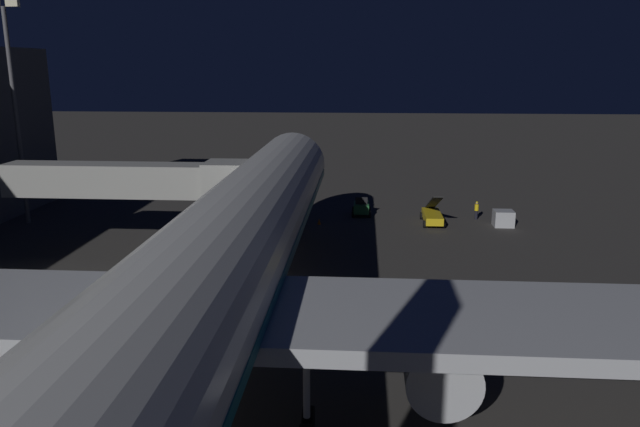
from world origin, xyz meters
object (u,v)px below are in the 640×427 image
ground_crew_under_port_wing (477,209)px  traffic_cone_nose_port (319,221)px  apron_floodlight_mast (14,100)px  jet_bridge (146,181)px  belt_loader (432,215)px  airliner_at_gate (210,281)px  traffic_cone_nose_starboard (273,221)px  pushback_tug (361,208)px  baggage_container_mid_row (503,218)px

ground_crew_under_port_wing → traffic_cone_nose_port: size_ratio=3.27×
apron_floodlight_mast → jet_bridge: bearing=149.3°
apron_floodlight_mast → belt_loader: size_ratio=2.59×
jet_bridge → apron_floodlight_mast: (15.10, -8.96, 5.61)m
airliner_at_gate → traffic_cone_nose_starboard: size_ratio=119.39×
pushback_tug → baggage_container_mid_row: 13.63m
baggage_container_mid_row → belt_loader: bearing=-4.2°
belt_loader → apron_floodlight_mast: bearing=3.7°
apron_floodlight_mast → traffic_cone_nose_starboard: apron_floodlight_mast is taller
apron_floodlight_mast → belt_loader: bearing=-176.3°
pushback_tug → ground_crew_under_port_wing: (-11.19, 0.78, 0.21)m
airliner_at_gate → apron_floodlight_mast: (25.50, -30.36, 5.70)m
jet_bridge → belt_loader: size_ratio=2.43×
airliner_at_gate → pushback_tug: size_ratio=28.52×
apron_floodlight_mast → ground_crew_under_port_wing: (-42.86, -4.45, -10.59)m
apron_floodlight_mast → baggage_container_mid_row: 46.24m
apron_floodlight_mast → ground_crew_under_port_wing: bearing=-174.1°
airliner_at_gate → baggage_container_mid_row: airliner_at_gate is taller
traffic_cone_nose_starboard → airliner_at_gate: bearing=94.0°
belt_loader → baggage_container_mid_row: size_ratio=4.36×
jet_bridge → traffic_cone_nose_port: bearing=-140.3°
belt_loader → ground_crew_under_port_wing: belt_loader is taller
jet_bridge → baggage_container_mid_row: bearing=-159.8°
jet_bridge → baggage_container_mid_row: 32.19m
jet_bridge → apron_floodlight_mast: size_ratio=0.94×
ground_crew_under_port_wing → traffic_cone_nose_starboard: (19.56, 2.96, -0.72)m
baggage_container_mid_row → traffic_cone_nose_starboard: (21.60, 0.52, -0.47)m
ground_crew_under_port_wing → airliner_at_gate: bearing=63.5°
traffic_cone_nose_port → jet_bridge: bearing=39.7°
pushback_tug → traffic_cone_nose_starboard: 9.17m
belt_loader → traffic_cone_nose_port: (10.69, 1.01, -0.57)m
traffic_cone_nose_starboard → ground_crew_under_port_wing: bearing=-171.4°
traffic_cone_nose_starboard → pushback_tug: bearing=-155.9°
airliner_at_gate → traffic_cone_nose_starboard: bearing=-86.0°
pushback_tug → traffic_cone_nose_starboard: bearing=24.1°
baggage_container_mid_row → ground_crew_under_port_wing: size_ratio=0.99×
belt_loader → traffic_cone_nose_port: 10.75m
jet_bridge → apron_floodlight_mast: 18.43m
jet_bridge → traffic_cone_nose_starboard: jet_bridge is taller
traffic_cone_nose_port → traffic_cone_nose_starboard: (4.40, 0.00, 0.00)m
jet_bridge → traffic_cone_nose_starboard: bearing=-128.1°
airliner_at_gate → traffic_cone_nose_port: size_ratio=119.39×
airliner_at_gate → pushback_tug: (-6.16, -35.59, -5.10)m
pushback_tug → traffic_cone_nose_port: (3.96, 3.73, -0.50)m
baggage_container_mid_row → traffic_cone_nose_port: bearing=1.7°
traffic_cone_nose_starboard → jet_bridge: bearing=51.9°
ground_crew_under_port_wing → belt_loader: bearing=23.6°
apron_floodlight_mast → pushback_tug: (-31.66, -5.23, -10.80)m
apron_floodlight_mast → pushback_tug: apron_floodlight_mast is taller
apron_floodlight_mast → traffic_cone_nose_starboard: bearing=-176.3°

